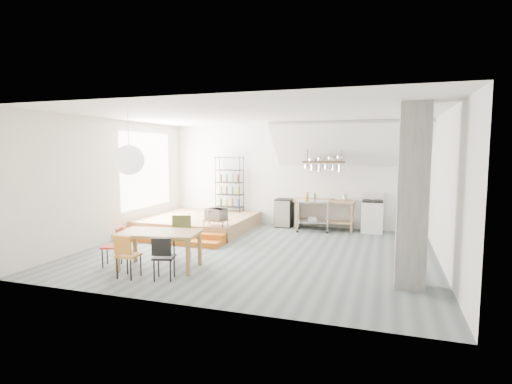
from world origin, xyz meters
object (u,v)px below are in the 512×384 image
(stove, at_px, (372,216))
(mini_fridge, at_px, (284,213))
(dining_table, at_px, (160,236))
(rolling_cart, at_px, (313,212))

(stove, height_order, mini_fridge, stove)
(stove, relative_size, mini_fridge, 1.34)
(dining_table, bearing_deg, mini_fridge, 66.48)
(stove, distance_m, mini_fridge, 2.66)
(stove, height_order, rolling_cart, stove)
(dining_table, xyz_separation_m, rolling_cart, (2.29, 4.61, -0.08))
(stove, xyz_separation_m, dining_table, (-3.95, -5.07, 0.20))
(mini_fridge, bearing_deg, rolling_cart, -26.68)
(stove, xyz_separation_m, mini_fridge, (-2.66, 0.04, -0.04))
(dining_table, bearing_deg, stove, 42.70)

